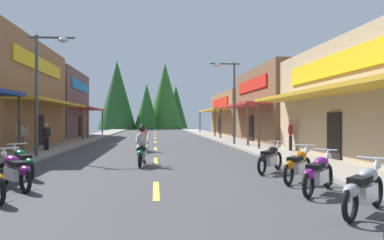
{
  "coord_description": "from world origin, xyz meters",
  "views": [
    {
      "loc": [
        -0.03,
        -0.12,
        1.78
      ],
      "look_at": [
        3.09,
        29.3,
        1.77
      ],
      "focal_mm": 32.7,
      "sensor_mm": 36.0,
      "label": 1
    }
  ],
  "objects_px": {
    "rider_cruising_lead": "(142,149)",
    "pedestrian_browsing": "(22,135)",
    "motorcycle_parked_right_4": "(270,158)",
    "motorcycle_parked_left_3": "(15,170)",
    "motorcycle_parked_left_4": "(22,162)",
    "rider_cruising_trailing": "(142,140)",
    "pedestrian_waiting": "(291,133)",
    "motorcycle_parked_right_3": "(298,165)",
    "pedestrian_by_shop": "(46,135)",
    "streetlamp_right": "(230,91)",
    "motorcycle_parked_right_1": "(364,189)",
    "motorcycle_parked_right_2": "(318,173)",
    "streetlamp_left": "(44,77)"
  },
  "relations": [
    {
      "from": "motorcycle_parked_right_1",
      "to": "pedestrian_browsing",
      "type": "distance_m",
      "value": 16.75
    },
    {
      "from": "motorcycle_parked_left_3",
      "to": "pedestrian_by_shop",
      "type": "height_order",
      "value": "pedestrian_by_shop"
    },
    {
      "from": "motorcycle_parked_right_1",
      "to": "motorcycle_parked_left_4",
      "type": "height_order",
      "value": "same"
    },
    {
      "from": "motorcycle_parked_right_4",
      "to": "pedestrian_by_shop",
      "type": "height_order",
      "value": "pedestrian_by_shop"
    },
    {
      "from": "motorcycle_parked_right_1",
      "to": "streetlamp_left",
      "type": "bearing_deg",
      "value": 90.35
    },
    {
      "from": "motorcycle_parked_right_3",
      "to": "rider_cruising_lead",
      "type": "xyz_separation_m",
      "value": [
        -4.57,
        4.0,
        0.17
      ]
    },
    {
      "from": "streetlamp_right",
      "to": "pedestrian_by_shop",
      "type": "xyz_separation_m",
      "value": [
        -11.03,
        -3.69,
        -2.85
      ]
    },
    {
      "from": "motorcycle_parked_left_4",
      "to": "motorcycle_parked_right_4",
      "type": "bearing_deg",
      "value": -123.24
    },
    {
      "from": "motorcycle_parked_right_2",
      "to": "motorcycle_parked_right_4",
      "type": "relative_size",
      "value": 0.95
    },
    {
      "from": "motorcycle_parked_right_2",
      "to": "motorcycle_parked_left_3",
      "type": "height_order",
      "value": "same"
    },
    {
      "from": "pedestrian_by_shop",
      "to": "motorcycle_parked_right_3",
      "type": "bearing_deg",
      "value": -18.09
    },
    {
      "from": "streetlamp_left",
      "to": "motorcycle_parked_right_2",
      "type": "distance_m",
      "value": 12.76
    },
    {
      "from": "streetlamp_left",
      "to": "rider_cruising_trailing",
      "type": "xyz_separation_m",
      "value": [
        4.33,
        3.23,
        -3.07
      ]
    },
    {
      "from": "streetlamp_left",
      "to": "pedestrian_browsing",
      "type": "bearing_deg",
      "value": 127.7
    },
    {
      "from": "streetlamp_left",
      "to": "motorcycle_parked_left_4",
      "type": "height_order",
      "value": "streetlamp_left"
    },
    {
      "from": "rider_cruising_lead",
      "to": "pedestrian_browsing",
      "type": "distance_m",
      "value": 8.33
    },
    {
      "from": "streetlamp_left",
      "to": "motorcycle_parked_left_3",
      "type": "distance_m",
      "value": 8.02
    },
    {
      "from": "motorcycle_parked_left_4",
      "to": "pedestrian_by_shop",
      "type": "relative_size",
      "value": 1.12
    },
    {
      "from": "rider_cruising_trailing",
      "to": "pedestrian_waiting",
      "type": "xyz_separation_m",
      "value": [
        8.01,
        -1.55,
        0.4
      ]
    },
    {
      "from": "motorcycle_parked_right_4",
      "to": "motorcycle_parked_right_3",
      "type": "bearing_deg",
      "value": -134.72
    },
    {
      "from": "streetlamp_right",
      "to": "rider_cruising_lead",
      "type": "xyz_separation_m",
      "value": [
        -5.59,
        -9.93,
        -3.12
      ]
    },
    {
      "from": "motorcycle_parked_right_2",
      "to": "rider_cruising_lead",
      "type": "xyz_separation_m",
      "value": [
        -4.43,
        5.56,
        0.17
      ]
    },
    {
      "from": "motorcycle_parked_right_4",
      "to": "motorcycle_parked_left_4",
      "type": "height_order",
      "value": "same"
    },
    {
      "from": "motorcycle_parked_right_3",
      "to": "motorcycle_parked_right_4",
      "type": "xyz_separation_m",
      "value": [
        -0.19,
        1.85,
        0.0
      ]
    },
    {
      "from": "rider_cruising_lead",
      "to": "pedestrian_waiting",
      "type": "height_order",
      "value": "pedestrian_waiting"
    },
    {
      "from": "rider_cruising_trailing",
      "to": "pedestrian_by_shop",
      "type": "xyz_separation_m",
      "value": [
        -5.23,
        0.09,
        0.27
      ]
    },
    {
      "from": "motorcycle_parked_right_3",
      "to": "motorcycle_parked_left_3",
      "type": "relative_size",
      "value": 0.97
    },
    {
      "from": "streetlamp_left",
      "to": "pedestrian_by_shop",
      "type": "relative_size",
      "value": 3.53
    },
    {
      "from": "streetlamp_right",
      "to": "motorcycle_parked_right_3",
      "type": "height_order",
      "value": "streetlamp_right"
    },
    {
      "from": "pedestrian_browsing",
      "to": "pedestrian_waiting",
      "type": "distance_m",
      "value": 14.22
    },
    {
      "from": "motorcycle_parked_right_3",
      "to": "motorcycle_parked_left_4",
      "type": "xyz_separation_m",
      "value": [
        -8.1,
        1.46,
        0.0
      ]
    },
    {
      "from": "streetlamp_left",
      "to": "motorcycle_parked_left_4",
      "type": "relative_size",
      "value": 3.16
    },
    {
      "from": "motorcycle_parked_right_2",
      "to": "motorcycle_parked_right_4",
      "type": "distance_m",
      "value": 3.41
    },
    {
      "from": "motorcycle_parked_left_4",
      "to": "rider_cruising_lead",
      "type": "xyz_separation_m",
      "value": [
        3.53,
        2.54,
        0.17
      ]
    },
    {
      "from": "motorcycle_parked_right_3",
      "to": "motorcycle_parked_left_4",
      "type": "height_order",
      "value": "same"
    },
    {
      "from": "streetlamp_right",
      "to": "rider_cruising_trailing",
      "type": "bearing_deg",
      "value": -146.89
    },
    {
      "from": "motorcycle_parked_right_4",
      "to": "motorcycle_parked_left_4",
      "type": "xyz_separation_m",
      "value": [
        -7.91,
        -0.39,
        0.0
      ]
    },
    {
      "from": "motorcycle_parked_left_3",
      "to": "rider_cruising_trailing",
      "type": "relative_size",
      "value": 0.8
    },
    {
      "from": "pedestrian_waiting",
      "to": "streetlamp_left",
      "type": "bearing_deg",
      "value": -161.51
    },
    {
      "from": "streetlamp_left",
      "to": "motorcycle_parked_left_3",
      "type": "bearing_deg",
      "value": -78.59
    },
    {
      "from": "motorcycle_parked_left_4",
      "to": "pedestrian_waiting",
      "type": "relative_size",
      "value": 0.99
    },
    {
      "from": "motorcycle_parked_right_1",
      "to": "motorcycle_parked_right_4",
      "type": "height_order",
      "value": "same"
    },
    {
      "from": "motorcycle_parked_right_4",
      "to": "motorcycle_parked_left_3",
      "type": "relative_size",
      "value": 1.0
    },
    {
      "from": "motorcycle_parked_right_4",
      "to": "motorcycle_parked_left_3",
      "type": "bearing_deg",
      "value": 145.3
    },
    {
      "from": "motorcycle_parked_right_3",
      "to": "rider_cruising_trailing",
      "type": "height_order",
      "value": "rider_cruising_trailing"
    },
    {
      "from": "motorcycle_parked_right_4",
      "to": "motorcycle_parked_right_2",
      "type": "bearing_deg",
      "value": -139.69
    },
    {
      "from": "motorcycle_parked_right_1",
      "to": "motorcycle_parked_right_3",
      "type": "xyz_separation_m",
      "value": [
        0.17,
        3.47,
        0.0
      ]
    },
    {
      "from": "motorcycle_parked_right_2",
      "to": "pedestrian_waiting",
      "type": "height_order",
      "value": "pedestrian_waiting"
    },
    {
      "from": "motorcycle_parked_left_4",
      "to": "rider_cruising_lead",
      "type": "relative_size",
      "value": 0.84
    },
    {
      "from": "motorcycle_parked_right_4",
      "to": "pedestrian_by_shop",
      "type": "distance_m",
      "value": 12.92
    }
  ]
}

